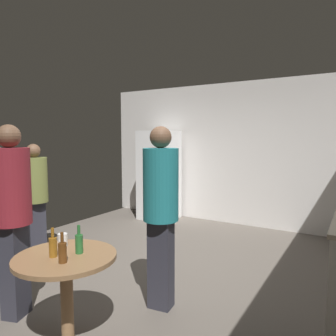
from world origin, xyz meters
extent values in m
cube|color=#5B544C|center=(0.00, 0.00, -0.05)|extent=(5.20, 5.20, 0.10)
cube|color=silver|center=(0.00, 2.63, 1.35)|extent=(5.32, 0.06, 2.70)
cube|color=white|center=(-1.35, 2.20, 0.90)|extent=(0.70, 0.65, 1.80)
cube|color=#262628|center=(-1.14, 1.86, 0.99)|extent=(0.03, 0.03, 0.60)
cylinder|color=olive|center=(0.20, -1.57, 0.35)|extent=(0.10, 0.10, 0.70)
cylinder|color=olive|center=(0.20, -1.57, 0.72)|extent=(0.80, 0.80, 0.03)
cylinder|color=#8C5919|center=(0.14, -1.64, 0.81)|extent=(0.06, 0.06, 0.15)
cylinder|color=#8C5919|center=(0.14, -1.64, 0.93)|extent=(0.02, 0.02, 0.08)
cylinder|color=#593314|center=(0.30, -1.69, 0.81)|extent=(0.06, 0.06, 0.15)
cylinder|color=#593314|center=(0.30, -1.69, 0.93)|extent=(0.02, 0.02, 0.08)
cylinder|color=#26662D|center=(0.26, -1.48, 0.81)|extent=(0.06, 0.06, 0.15)
cylinder|color=#26662D|center=(0.26, -1.48, 0.93)|extent=(0.02, 0.02, 0.08)
cylinder|color=white|center=(0.01, -1.44, 0.79)|extent=(0.08, 0.08, 0.11)
cube|color=#2D2D38|center=(0.54, -0.71, 0.44)|extent=(0.24, 0.20, 0.87)
cylinder|color=#1E727A|center=(0.54, -0.71, 1.22)|extent=(0.38, 0.38, 0.69)
sphere|color=brown|center=(0.54, -0.71, 1.67)|extent=(0.21, 0.21, 0.21)
cube|color=#2D2D38|center=(-1.65, -0.49, 0.39)|extent=(0.23, 0.26, 0.78)
cylinder|color=olive|center=(-1.65, -0.49, 1.08)|extent=(0.43, 0.43, 0.62)
sphere|color=brown|center=(-1.65, -0.49, 1.48)|extent=(0.18, 0.18, 0.18)
cube|color=#2D2D38|center=(-0.53, -1.54, 0.44)|extent=(0.23, 0.26, 0.88)
cylinder|color=maroon|center=(-0.53, -1.54, 1.22)|extent=(0.43, 0.43, 0.69)
sphere|color=brown|center=(-0.53, -1.54, 1.67)|extent=(0.21, 0.21, 0.21)
camera|label=1|loc=(2.15, -3.23, 1.66)|focal=34.00mm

